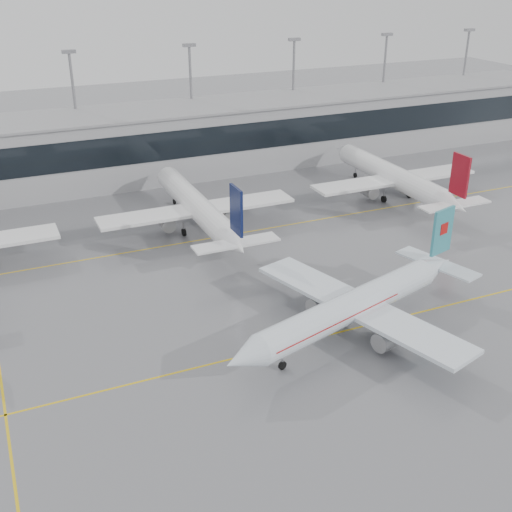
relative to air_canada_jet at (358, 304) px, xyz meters
name	(u,v)px	position (x,y,z in m)	size (l,w,h in m)	color
ground	(301,342)	(-6.47, 0.56, -3.42)	(320.00, 320.00, 0.00)	slate
taxi_line_main	(301,342)	(-6.47, 0.56, -3.41)	(120.00, 0.25, 0.01)	yellow
taxi_line_north	(206,239)	(-6.47, 30.56, -3.41)	(120.00, 0.25, 0.01)	yellow
terminal	(146,145)	(-6.47, 62.56, 2.58)	(180.00, 15.00, 12.00)	#9D9DA0
terminal_glass	(157,147)	(-6.47, 55.01, 4.08)	(180.00, 0.20, 5.00)	black
terminal_roof	(144,111)	(-6.47, 62.56, 8.78)	(182.00, 16.00, 0.40)	gray
light_masts	(135,98)	(-6.47, 68.56, 9.93)	(156.40, 1.00, 22.60)	gray
air_canada_jet	(358,304)	(0.00, 0.00, 0.00)	(34.39, 27.70, 10.84)	white
parked_jet_c	(197,207)	(-6.47, 34.25, 0.30)	(29.64, 36.96, 11.72)	white
parked_jet_d	(394,177)	(28.53, 34.25, 0.30)	(29.64, 36.96, 11.72)	white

